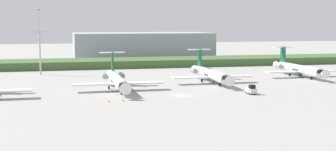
% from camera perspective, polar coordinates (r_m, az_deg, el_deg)
% --- Properties ---
extents(ground_plane, '(500.00, 500.00, 0.00)m').
position_cam_1_polar(ground_plane, '(136.60, -1.44, -0.54)').
color(ground_plane, '#9E9B96').
extents(grass_berm, '(320.00, 20.00, 2.89)m').
position_cam_1_polar(grass_berm, '(179.64, -4.30, 1.61)').
color(grass_berm, '#426033').
rests_on(grass_berm, ground).
extents(regional_jet_second, '(22.81, 31.00, 9.00)m').
position_cam_1_polar(regional_jet_second, '(116.56, -6.33, -0.55)').
color(regional_jet_second, white).
rests_on(regional_jet_second, ground).
extents(regional_jet_third, '(22.81, 31.00, 9.00)m').
position_cam_1_polar(regional_jet_third, '(130.37, 5.25, 0.21)').
color(regional_jet_third, white).
rests_on(regional_jet_third, ground).
extents(regional_jet_fourth, '(22.81, 31.00, 9.00)m').
position_cam_1_polar(regional_jet_fourth, '(150.04, 15.83, 0.82)').
color(regional_jet_fourth, white).
rests_on(regional_jet_fourth, ground).
extents(antenna_mast, '(4.40, 0.50, 21.33)m').
position_cam_1_polar(antenna_mast, '(155.00, -15.60, 3.36)').
color(antenna_mast, '#B2B2B7').
rests_on(antenna_mast, ground).
extents(distant_hangar, '(61.43, 29.34, 12.31)m').
position_cam_1_polar(distant_hangar, '(211.19, -3.23, 3.64)').
color(distant_hangar, '#9EA3AD').
rests_on(distant_hangar, ground).
extents(baggage_tug, '(1.72, 3.20, 2.30)m').
position_cam_1_polar(baggage_tug, '(111.08, 10.27, -1.77)').
color(baggage_tug, silver).
rests_on(baggage_tug, ground).
extents(safety_cone_front_marker, '(0.44, 0.44, 0.55)m').
position_cam_1_polar(safety_cone_front_marker, '(99.05, -7.32, -3.15)').
color(safety_cone_front_marker, orange).
rests_on(safety_cone_front_marker, ground).
extents(safety_cone_mid_marker, '(0.44, 0.44, 0.55)m').
position_cam_1_polar(safety_cone_mid_marker, '(99.75, -5.57, -3.06)').
color(safety_cone_mid_marker, orange).
rests_on(safety_cone_mid_marker, ground).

